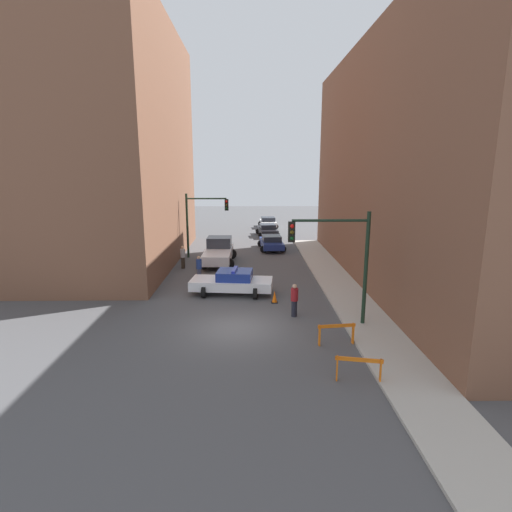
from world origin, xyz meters
name	(u,v)px	position (x,y,z in m)	size (l,w,h in m)	color
ground_plane	(236,328)	(0.00, 0.00, 0.00)	(120.00, 120.00, 0.00)	#4C4C4F
sidewalk_right	(370,326)	(6.20, 0.00, 0.06)	(2.40, 44.00, 0.12)	#B2ADA3
building_corner_left	(81,146)	(-12.00, 14.00, 8.81)	(14.00, 20.00, 17.61)	brown
building_right	(455,164)	(13.40, 8.00, 7.42)	(12.00, 28.00, 14.84)	brown
traffic_light_near	(341,251)	(4.73, 0.24, 3.53)	(3.64, 0.35, 5.20)	black
traffic_light_far	(201,216)	(-3.30, 14.92, 3.40)	(3.44, 0.35, 5.20)	black
police_car	(232,282)	(-0.37, 5.12, 0.72)	(4.86, 2.66, 1.52)	white
white_truck	(219,251)	(-1.76, 12.89, 0.91)	(2.70, 5.43, 1.90)	silver
parked_car_near	(271,242)	(2.59, 17.96, 0.67)	(2.46, 4.41, 1.31)	navy
parked_car_mid	(267,230)	(2.56, 25.39, 0.67)	(2.53, 4.44, 1.31)	black
parked_car_far	(268,222)	(2.91, 31.58, 0.67)	(2.41, 4.38, 1.31)	silver
pedestrian_crossing	(199,268)	(-2.64, 7.86, 0.86)	(0.50, 0.50, 1.66)	#474C66
pedestrian_corner	(183,257)	(-4.24, 11.26, 0.86)	(0.48, 0.48, 1.66)	#382D23
pedestrian_sidewalk	(294,300)	(2.83, 1.44, 0.86)	(0.42, 0.42, 1.66)	black
barrier_front	(359,366)	(4.34, -4.80, 0.62)	(1.58, 0.44, 0.90)	orange
barrier_mid	(337,331)	(4.22, -1.83, 0.62)	(1.59, 0.33, 0.90)	orange
traffic_cone	(275,297)	(1.99, 3.52, 0.32)	(0.36, 0.36, 0.66)	black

